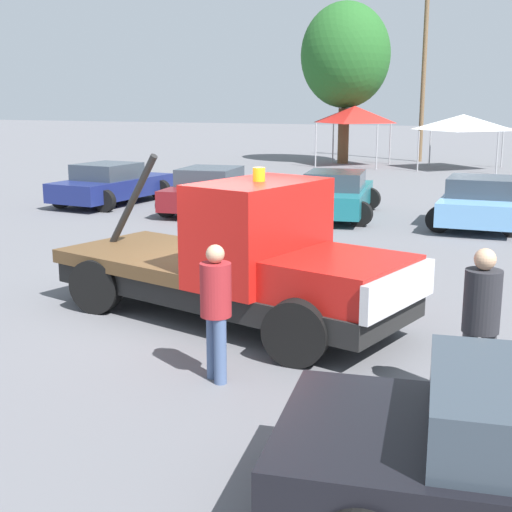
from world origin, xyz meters
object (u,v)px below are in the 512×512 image
(parked_car_navy, at_px, (111,184))
(canopy_tent_white, at_px, (463,122))
(person_at_hood, at_px, (216,303))
(parked_car_teal, at_px, (336,195))
(person_near_truck, at_px, (481,317))
(tree_center, at_px, (345,56))
(tow_truck, at_px, (245,263))
(canopy_tent_red, at_px, (355,114))
(parked_car_skyblue, at_px, (481,202))
(utility_pole, at_px, (424,62))
(parked_car_maroon, at_px, (212,190))

(parked_car_navy, relative_size, canopy_tent_white, 1.25)
(person_at_hood, distance_m, parked_car_teal, 12.66)
(person_near_truck, xyz_separation_m, tree_center, (-9.53, 28.91, 4.44))
(tow_truck, xyz_separation_m, canopy_tent_red, (-5.09, 26.09, 1.63))
(tow_truck, height_order, parked_car_skyblue, tow_truck)
(tow_truck, bearing_deg, parked_car_skyblue, 91.00)
(parked_car_teal, xyz_separation_m, parked_car_skyblue, (4.03, 0.03, 0.00))
(parked_car_navy, distance_m, canopy_tent_white, 18.67)
(parked_car_skyblue, distance_m, tree_center, 19.45)
(person_near_truck, bearing_deg, canopy_tent_red, -13.25)
(tow_truck, bearing_deg, canopy_tent_white, 104.44)
(parked_car_teal, height_order, canopy_tent_red, canopy_tent_red)
(parked_car_teal, bearing_deg, person_at_hood, -179.25)
(tow_truck, relative_size, parked_car_navy, 1.38)
(parked_car_navy, xyz_separation_m, canopy_tent_red, (3.87, 16.17, 1.92))
(person_at_hood, height_order, canopy_tent_white, canopy_tent_white)
(person_near_truck, height_order, utility_pole, utility_pole)
(canopy_tent_red, relative_size, canopy_tent_white, 0.88)
(parked_car_skyblue, height_order, utility_pole, utility_pole)
(person_at_hood, xyz_separation_m, parked_car_navy, (-9.54, 12.17, -0.34))
(parked_car_navy, bearing_deg, canopy_tent_red, -8.57)
(person_at_hood, relative_size, parked_car_skyblue, 0.40)
(utility_pole, bearing_deg, person_at_hood, -84.75)
(tree_center, bearing_deg, person_at_hood, -77.49)
(parked_car_maroon, distance_m, canopy_tent_red, 16.32)
(parked_car_skyblue, xyz_separation_m, canopy_tent_red, (-7.64, 15.82, 1.92))
(tree_center, bearing_deg, parked_car_teal, -75.24)
(canopy_tent_red, bearing_deg, utility_pole, 53.84)
(person_near_truck, distance_m, parked_car_navy, 17.20)
(parked_car_navy, relative_size, parked_car_maroon, 0.95)
(canopy_tent_red, height_order, tree_center, tree_center)
(parked_car_skyblue, bearing_deg, tow_truck, 165.12)
(tree_center, relative_size, utility_pole, 0.82)
(parked_car_skyblue, bearing_deg, parked_car_teal, 89.52)
(parked_car_navy, height_order, utility_pole, utility_pole)
(canopy_tent_red, height_order, utility_pole, utility_pole)
(person_at_hood, xyz_separation_m, parked_car_maroon, (-5.89, 12.12, -0.34))
(canopy_tent_red, bearing_deg, person_near_truck, -72.70)
(parked_car_skyblue, bearing_deg, person_near_truck, -175.97)
(parked_car_maroon, bearing_deg, tree_center, -4.50)
(parked_car_navy, xyz_separation_m, parked_car_teal, (7.47, 0.32, -0.00))
(parked_car_skyblue, distance_m, canopy_tent_red, 17.67)
(canopy_tent_red, xyz_separation_m, tree_center, (-0.83, 1.00, 2.92))
(tow_truck, relative_size, utility_pole, 0.62)
(parked_car_navy, xyz_separation_m, tree_center, (3.03, 17.17, 4.84))
(parked_car_teal, distance_m, utility_pole, 20.13)
(parked_car_teal, xyz_separation_m, tree_center, (-4.44, 16.85, 4.84))
(parked_car_teal, relative_size, canopy_tent_red, 1.47)
(parked_car_teal, height_order, canopy_tent_white, canopy_tent_white)
(person_at_hood, xyz_separation_m, parked_car_teal, (-2.07, 12.48, -0.34))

